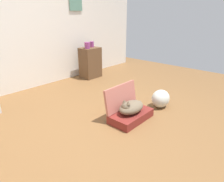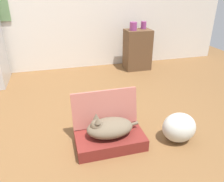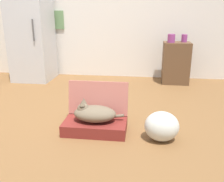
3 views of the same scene
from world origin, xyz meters
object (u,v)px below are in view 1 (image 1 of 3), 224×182
plastic_bag_white (161,99)px  vase_tall (87,45)px  side_table (90,63)px  vase_short (92,44)px  suitcase_base (131,116)px  cat (131,107)px

plastic_bag_white → vase_tall: 2.18m
side_table → vase_tall: vase_tall is taller
side_table → vase_short: vase_short is taller
suitcase_base → cat: cat is taller
cat → vase_short: 2.43m
cat → side_table: bearing=62.3°
suitcase_base → cat: bearing=178.1°
suitcase_base → vase_short: size_ratio=5.05×
suitcase_base → plastic_bag_white: bearing=-8.2°
cat → vase_tall: bearing=64.4°
cat → vase_short: size_ratio=4.01×
plastic_bag_white → vase_short: size_ratio=2.58×
cat → side_table: 2.28m
cat → plastic_bag_white: size_ratio=1.55×
side_table → vase_short: 0.44m
side_table → vase_short: bearing=22.8°
cat → vase_short: vase_short is taller
cat → plastic_bag_white: bearing=-8.1°
vase_short → vase_tall: bearing=-158.2°
side_table → vase_tall: bearing=-159.1°
vase_short → suitcase_base: bearing=-119.3°
vase_tall → plastic_bag_white: bearing=-97.0°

